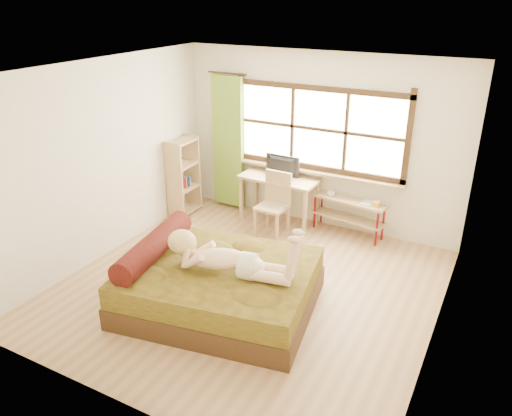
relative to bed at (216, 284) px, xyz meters
The scene contains 18 objects.
floor 0.62m from the bed, 73.72° to the left, with size 4.50×4.50×0.00m, color #9E754C.
ceiling 2.47m from the bed, 73.72° to the left, with size 4.50×4.50×0.00m, color white.
wall_back 2.97m from the bed, 86.85° to the left, with size 4.50×4.50×0.00m, color silver.
wall_front 2.03m from the bed, 84.95° to the right, with size 4.50×4.50×0.00m, color silver.
wall_left 2.41m from the bed, 166.01° to the left, with size 4.50×4.50×0.00m, color silver.
wall_right 2.68m from the bed, 12.27° to the left, with size 4.50×4.50×0.00m, color silver.
window 3.00m from the bed, 86.81° to the left, with size 2.80×0.16×1.46m.
curtain 3.12m from the bed, 117.78° to the left, with size 0.55×0.10×2.20m, color olive.
bed is the anchor object (origin of this frame).
woman 0.61m from the bed, 11.40° to the right, with size 1.52×0.43×0.65m, color beige, non-canonical shape.
kitten 0.77m from the bed, behind, with size 0.33×0.13×0.26m, color black, non-canonical shape.
desk 2.53m from the bed, 98.29° to the left, with size 1.27×0.62×0.78m.
monitor 2.63m from the bed, 98.13° to the left, with size 0.58×0.08×0.33m, color black.
chair 2.14m from the bed, 96.93° to the left, with size 0.45×0.45×0.97m.
pipe_shelf 2.71m from the bed, 73.26° to the left, with size 1.17×0.45×0.65m.
cup 2.65m from the bed, 79.78° to the left, with size 0.12×0.12×0.09m, color gray.
book 2.78m from the bed, 69.54° to the left, with size 0.16×0.22×0.02m, color gray.
bookshelf 2.85m from the bed, 132.90° to the left, with size 0.33×0.57×1.28m.
Camera 1 is at (2.64, -4.75, 3.50)m, focal length 35.00 mm.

